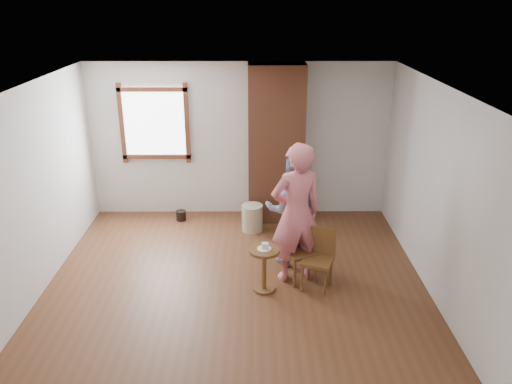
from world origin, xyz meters
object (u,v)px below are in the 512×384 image
stoneware_crock (252,218)px  dining_chair_left (298,246)px  man (293,211)px  side_table (264,263)px  person_pink (296,214)px  dining_chair_right (319,255)px

stoneware_crock → dining_chair_left: dining_chair_left is taller
dining_chair_left → man: size_ratio=0.52×
stoneware_crock → dining_chair_left: size_ratio=0.53×
stoneware_crock → side_table: bearing=-84.9°
side_table → person_pink: size_ratio=0.31×
side_table → person_pink: person_pink is taller
man → side_table: bearing=66.0°
dining_chair_right → man: bearing=137.1°
dining_chair_left → dining_chair_right: dining_chair_left is taller
dining_chair_left → side_table: 0.57m
person_pink → stoneware_crock: bearing=-86.1°
dining_chair_right → person_pink: (-0.29, 0.20, 0.50)m
dining_chair_left → side_table: dining_chair_left is taller
stoneware_crock → person_pink: 1.74m
dining_chair_left → person_pink: bearing=-163.2°
stoneware_crock → side_table: size_ratio=0.73×
man → person_pink: person_pink is taller
dining_chair_left → man: man is taller
dining_chair_left → dining_chair_right: (0.25, -0.23, -0.02)m
stoneware_crock → side_table: side_table is taller
dining_chair_left → man: bearing=74.9°
stoneware_crock → dining_chair_right: 1.89m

